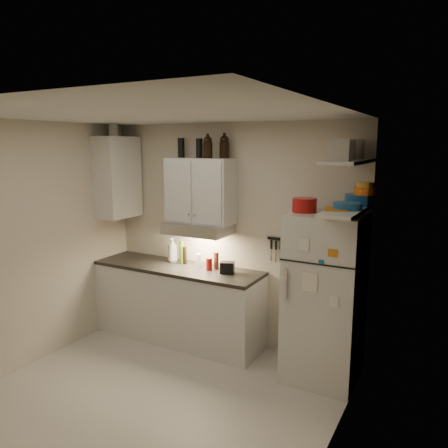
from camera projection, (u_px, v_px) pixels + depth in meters
The scene contains 36 objects.
floor at pixel (154, 401), 4.08m from camera, with size 3.20×3.00×0.02m, color beige.
ceiling at pixel (145, 113), 3.61m from camera, with size 3.20×3.00×0.02m, color silver.
back_wall at pixel (230, 235), 5.15m from camera, with size 3.20×0.02×2.60m, color beige.
left_wall at pixel (29, 246), 4.61m from camera, with size 0.02×3.00×2.60m, color beige.
right_wall at pixel (331, 295), 3.09m from camera, with size 0.02×3.00×2.60m, color beige.
base_cabinet at pixel (178, 304), 5.30m from camera, with size 2.10×0.60×0.88m, color silver.
countertop at pixel (177, 268), 5.21m from camera, with size 2.10×0.62×0.04m, color black.
upper_cabinet at pixel (200, 191), 5.05m from camera, with size 0.80×0.33×0.75m, color silver.
side_cabinet at pixel (117, 177), 5.45m from camera, with size 0.33×0.55×1.00m, color silver.
range_hood at pixel (198, 229), 5.07m from camera, with size 0.76×0.46×0.12m, color silver.
fridge at pixel (325, 298), 4.34m from camera, with size 0.70×0.68×1.70m, color silver.
shelf_hi at pixel (349, 162), 3.89m from camera, with size 0.30×0.95×0.03m, color silver.
shelf_lo at pixel (346, 210), 3.97m from camera, with size 0.30×0.95×0.03m, color silver.
knife_strip at pixel (285, 240), 4.80m from camera, with size 0.42×0.02×0.03m, color black.
dutch_oven at pixel (304, 205), 4.26m from camera, with size 0.24×0.24×0.14m, color maroon.
book_stack at pixel (336, 213), 3.92m from camera, with size 0.20×0.25×0.09m, color #BF6E17.
spice_jar at pixel (338, 209), 4.08m from camera, with size 0.07×0.07×0.11m, color silver.
stock_pot at pixel (350, 149), 4.11m from camera, with size 0.26×0.26×0.19m, color silver.
tin_a at pixel (343, 150), 3.85m from camera, with size 0.18×0.16×0.18m, color #AAAAAD.
tin_b at pixel (341, 150), 3.62m from camera, with size 0.18×0.18×0.18m, color #AAAAAD.
bowl_teal at pixel (359, 200), 4.17m from camera, with size 0.27×0.27×0.11m, color #184F87.
bowl_orange at pixel (365, 191), 4.13m from camera, with size 0.22×0.22×0.06m, color orange.
bowl_yellow at pixel (366, 185), 4.12m from camera, with size 0.17×0.17×0.05m, color #C38C22.
plates at pixel (347, 206), 3.92m from camera, with size 0.26×0.26×0.06m, color #184F87.
growler_a at pixel (208, 147), 4.84m from camera, with size 0.11×0.11×0.25m, color black, non-canonical shape.
growler_b at pixel (224, 147), 4.87m from camera, with size 0.11×0.11×0.26m, color black, non-canonical shape.
thermos_a at pixel (199, 148), 5.01m from camera, with size 0.08×0.08×0.22m, color black.
thermos_b at pixel (181, 148), 5.15m from camera, with size 0.08×0.08×0.23m, color black.
side_jar at pixel (113, 130), 5.38m from camera, with size 0.12×0.12×0.16m, color silver.
soap_bottle at pixel (173, 248), 5.38m from camera, with size 0.13×0.13×0.34m, color silver.
pepper_mill at pixel (216, 261), 5.09m from camera, with size 0.06×0.06×0.20m, color brown.
oil_bottle at pixel (182, 252), 5.30m from camera, with size 0.05×0.05×0.28m, color #415E17.
vinegar_bottle at pixel (185, 255), 5.30m from camera, with size 0.04×0.04×0.21m, color black.
clear_bottle at pixel (199, 261), 5.14m from camera, with size 0.05×0.05×0.16m, color silver.
red_jar at pixel (209, 264), 5.03m from camera, with size 0.07×0.07×0.15m, color maroon.
caddy at pixel (227, 268), 4.91m from camera, with size 0.15×0.11×0.13m, color black.
Camera 1 is at (2.36, -2.95, 2.34)m, focal length 35.00 mm.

